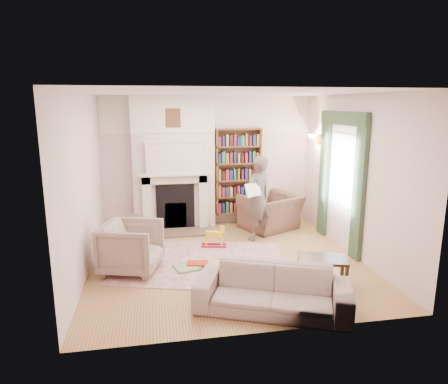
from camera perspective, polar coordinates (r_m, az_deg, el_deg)
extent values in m
plane|color=brown|center=(6.95, 0.37, -9.74)|extent=(4.50, 4.50, 0.00)
plane|color=white|center=(6.43, 0.41, 14.01)|extent=(4.50, 4.50, 0.00)
plane|color=silver|center=(8.74, -2.33, 4.39)|extent=(4.50, 0.00, 4.50)
plane|color=silver|center=(4.42, 5.77, -3.74)|extent=(4.50, 0.00, 4.50)
plane|color=silver|center=(6.53, -19.42, 0.92)|extent=(0.00, 4.50, 4.50)
plane|color=silver|center=(7.30, 18.04, 2.18)|extent=(0.00, 4.50, 4.50)
cube|color=silver|center=(8.50, -7.19, 4.07)|extent=(1.70, 0.35, 2.80)
cube|color=silver|center=(8.25, -7.05, 2.55)|extent=(1.47, 0.24, 0.05)
cube|color=black|center=(8.49, -6.96, -2.14)|extent=(0.80, 0.06, 0.96)
cube|color=silver|center=(8.21, -7.12, 4.88)|extent=(1.15, 0.18, 0.62)
cube|color=brown|center=(8.76, 2.02, 2.93)|extent=(1.00, 0.24, 1.85)
cube|color=silver|center=(7.63, 16.56, 3.08)|extent=(0.02, 0.90, 1.30)
cube|color=#2F472D|center=(7.05, 18.71, 0.13)|extent=(0.07, 0.32, 2.40)
cube|color=#2F472D|center=(8.28, 14.09, 2.17)|extent=(0.07, 0.32, 2.40)
cube|color=#2F472D|center=(7.53, 16.70, 10.08)|extent=(0.09, 1.70, 0.24)
cube|color=beige|center=(6.87, -3.31, -9.99)|extent=(3.16, 2.73, 0.01)
imported|color=#482A26|center=(8.58, 6.68, -2.87)|extent=(1.46, 1.39, 0.74)
imported|color=#B3A894|center=(6.57, -13.09, -7.69)|extent=(1.09, 1.08, 0.80)
imported|color=#BCB19B|center=(5.33, 6.96, -13.67)|extent=(2.12, 1.47, 0.58)
imported|color=#514541|center=(7.79, 4.86, -0.92)|extent=(0.72, 0.66, 1.66)
cube|color=white|center=(7.51, 4.18, 0.32)|extent=(0.37, 0.28, 0.25)
cylinder|color=#9C9FA3|center=(7.95, -13.04, -5.08)|extent=(0.28, 0.28, 0.55)
cube|color=#D3C54A|center=(6.64, -5.31, -10.63)|extent=(0.47, 0.47, 0.03)
cube|color=#A82613|center=(6.72, -3.81, -10.24)|extent=(0.37, 0.28, 0.06)
cube|color=red|center=(6.52, 4.30, -11.14)|extent=(0.26, 0.21, 0.02)
cube|color=red|center=(6.73, 2.54, -10.32)|extent=(0.30, 0.28, 0.02)
cube|color=red|center=(6.48, 0.83, -11.25)|extent=(0.29, 0.25, 0.02)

